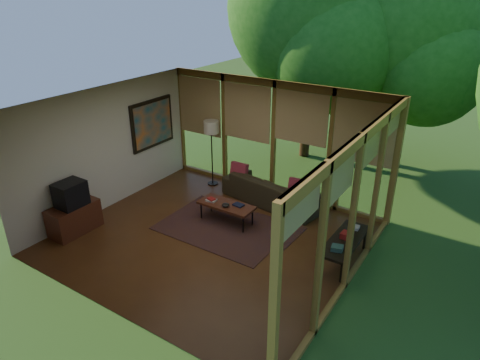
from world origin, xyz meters
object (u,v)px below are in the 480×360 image
Objects in this scene: media_cabinet at (74,218)px; television at (70,194)px; coffee_table at (226,205)px; side_console at (341,240)px; floor_lamp at (211,131)px; sofa at (268,189)px.

media_cabinet is 0.55m from television.
television is 0.46× the size of coffee_table.
coffee_table is at bearing 179.83° from side_console.
television reaches higher than media_cabinet.
floor_lamp is 1.18× the size of side_console.
sofa is 4.21m from television.
floor_lamp reaches higher than media_cabinet.
media_cabinet is at bearing 180.00° from television.
sofa is at bearing 78.48° from coffee_table.
side_console is at bearing -19.60° from floor_lamp.
sofa is at bearing 149.91° from side_console.
floor_lamp is at bearing 160.40° from side_console.
sofa is 1.52× the size of side_console.
floor_lamp is 4.22m from side_console.
television reaches higher than coffee_table.
coffee_table is at bearing 40.08° from television.
sofa is at bearing 51.16° from media_cabinet.
media_cabinet is 3.08m from coffee_table.
media_cabinet is 0.83× the size of coffee_table.
side_console is at bearing 22.07° from television.
television is (-2.61, -3.27, 0.54)m from sofa.
television is 3.10m from coffee_table.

